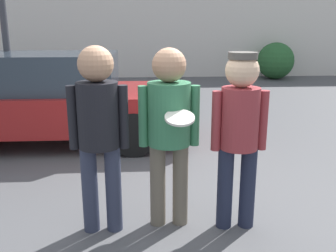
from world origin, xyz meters
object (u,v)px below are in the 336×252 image
at_px(person_right, 239,126).
at_px(parked_car_near, 50,98).
at_px(person_middle_with_frisbee, 169,122).
at_px(shrub, 276,61).
at_px(person_left, 99,124).

xyz_separation_m(person_right, parked_car_near, (-2.44, 3.00, -0.27)).
xyz_separation_m(person_middle_with_frisbee, shrub, (4.66, 10.39, -0.37)).
relative_size(person_left, person_middle_with_frisbee, 1.01).
bearing_deg(person_middle_with_frisbee, person_right, -8.16).
bearing_deg(person_left, person_middle_with_frisbee, 6.85).
height_order(person_right, shrub, person_right).
distance_m(person_middle_with_frisbee, person_right, 0.65).
relative_size(person_middle_with_frisbee, shrub, 1.28).
bearing_deg(parked_car_near, person_middle_with_frisbee, -58.27).
distance_m(parked_car_near, shrub, 9.88).
bearing_deg(shrub, parked_car_near, -130.83).
relative_size(person_right, parked_car_near, 0.38).
bearing_deg(parked_car_near, person_left, -68.82).
height_order(person_middle_with_frisbee, shrub, person_middle_with_frisbee).
bearing_deg(person_right, parked_car_near, 129.10).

